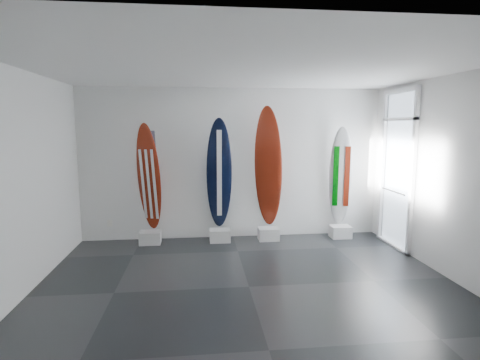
{
  "coord_description": "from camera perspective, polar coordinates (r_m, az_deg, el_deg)",
  "views": [
    {
      "loc": [
        -0.68,
        -5.03,
        2.24
      ],
      "look_at": [
        0.03,
        1.4,
        1.33
      ],
      "focal_mm": 28.32,
      "sensor_mm": 36.0,
      "label": 1
    }
  ],
  "objects": [
    {
      "name": "wall_right",
      "position": [
        6.28,
        29.69,
        0.19
      ],
      "size": [
        0.0,
        5.0,
        5.0
      ],
      "primitive_type": "plane",
      "rotation": [
        1.57,
        0.0,
        -1.57
      ],
      "color": "silver",
      "rests_on": "ground"
    },
    {
      "name": "wall_outlet",
      "position": [
        7.95,
        -19.05,
        -6.18
      ],
      "size": [
        0.09,
        0.02,
        0.13
      ],
      "primitive_type": "cube",
      "color": "silver",
      "rests_on": "wall_back"
    },
    {
      "name": "surfboard_swiss",
      "position": [
        7.48,
        4.28,
        1.85
      ],
      "size": [
        0.68,
        0.63,
        2.41
      ],
      "primitive_type": "ellipsoid",
      "rotation": [
        0.16,
        0.0,
        -0.36
      ],
      "color": "maroon",
      "rests_on": "display_block_swiss"
    },
    {
      "name": "ceiling",
      "position": [
        5.13,
        1.47,
        16.53
      ],
      "size": [
        6.0,
        6.0,
        0.0
      ],
      "primitive_type": "plane",
      "rotation": [
        3.14,
        0.0,
        0.0
      ],
      "color": "white",
      "rests_on": "wall_back"
    },
    {
      "name": "balcony",
      "position": [
        8.43,
        30.25,
        -4.99
      ],
      "size": [
        2.8,
        2.2,
        1.2
      ],
      "primitive_type": null,
      "color": "slate",
      "rests_on": "ground"
    },
    {
      "name": "display_block_italy",
      "position": [
        8.04,
        14.87,
        -7.54
      ],
      "size": [
        0.4,
        0.3,
        0.24
      ],
      "primitive_type": "cube",
      "color": "silver",
      "rests_on": "floor"
    },
    {
      "name": "floor",
      "position": [
        5.55,
        1.36,
        -15.78
      ],
      "size": [
        6.0,
        6.0,
        0.0
      ],
      "primitive_type": "plane",
      "color": "black",
      "rests_on": "ground"
    },
    {
      "name": "wall_back",
      "position": [
        7.6,
        -1.1,
        2.44
      ],
      "size": [
        6.0,
        0.0,
        6.0
      ],
      "primitive_type": "plane",
      "rotation": [
        1.57,
        0.0,
        0.0
      ],
      "color": "silver",
      "rests_on": "ground"
    },
    {
      "name": "surfboard_italy",
      "position": [
        7.91,
        14.91,
        0.52
      ],
      "size": [
        0.51,
        0.36,
        2.01
      ],
      "primitive_type": "ellipsoid",
      "rotation": [
        0.08,
        0.0,
        -0.29
      ],
      "color": "silver",
      "rests_on": "display_block_italy"
    },
    {
      "name": "display_block_navy",
      "position": [
        7.53,
        -3.04,
        -8.34
      ],
      "size": [
        0.4,
        0.3,
        0.24
      ],
      "primitive_type": "cube",
      "color": "silver",
      "rests_on": "floor"
    },
    {
      "name": "surfboard_navy",
      "position": [
        7.38,
        -3.15,
        0.89
      ],
      "size": [
        0.5,
        0.39,
        2.18
      ],
      "primitive_type": "ellipsoid",
      "rotation": [
        0.14,
        0.0,
        -0.02
      ],
      "color": "black",
      "rests_on": "display_block_navy"
    },
    {
      "name": "wall_left",
      "position": [
        5.59,
        -30.71,
        -0.72
      ],
      "size": [
        0.0,
        5.0,
        5.0
      ],
      "primitive_type": "plane",
      "rotation": [
        1.57,
        0.0,
        1.57
      ],
      "color": "silver",
      "rests_on": "ground"
    },
    {
      "name": "display_block_usa",
      "position": [
        7.58,
        -13.36,
        -8.44
      ],
      "size": [
        0.4,
        0.3,
        0.24
      ],
      "primitive_type": "cube",
      "color": "silver",
      "rests_on": "floor"
    },
    {
      "name": "glass_door",
      "position": [
        7.57,
        22.62,
        1.23
      ],
      "size": [
        0.12,
        1.16,
        2.85
      ],
      "primitive_type": null,
      "color": "white",
      "rests_on": "floor"
    },
    {
      "name": "display_block_swiss",
      "position": [
        7.64,
        4.31,
        -8.1
      ],
      "size": [
        0.4,
        0.3,
        0.24
      ],
      "primitive_type": "cube",
      "color": "silver",
      "rests_on": "floor"
    },
    {
      "name": "wall_front",
      "position": [
        2.72,
        8.48,
        -7.86
      ],
      "size": [
        6.0,
        0.0,
        6.0
      ],
      "primitive_type": "plane",
      "rotation": [
        -1.57,
        0.0,
        0.0
      ],
      "color": "silver",
      "rests_on": "ground"
    },
    {
      "name": "surfboard_usa",
      "position": [
        7.44,
        -13.56,
        0.36
      ],
      "size": [
        0.56,
        0.48,
        2.08
      ],
      "primitive_type": "ellipsoid",
      "rotation": [
        0.13,
        0.0,
        -0.33
      ],
      "color": "maroon",
      "rests_on": "display_block_usa"
    }
  ]
}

